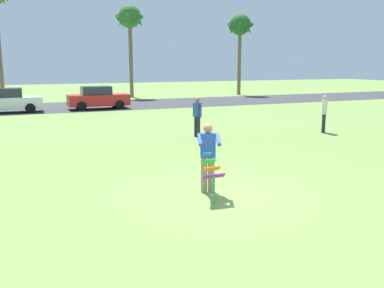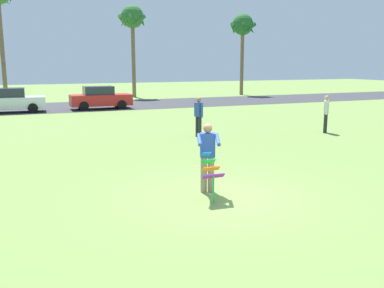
# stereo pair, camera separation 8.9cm
# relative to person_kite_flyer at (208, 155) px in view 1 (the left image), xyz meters

# --- Properties ---
(ground_plane) EXTENTS (120.00, 120.00, 0.00)m
(ground_plane) POSITION_rel_person_kite_flyer_xyz_m (0.20, -0.44, -0.95)
(ground_plane) COLOR olive
(road_strip) EXTENTS (120.00, 8.00, 0.01)m
(road_strip) POSITION_rel_person_kite_flyer_xyz_m (0.20, 23.04, -0.95)
(road_strip) COLOR #38383D
(road_strip) RESTS_ON ground
(person_kite_flyer) EXTENTS (0.70, 0.76, 1.73)m
(person_kite_flyer) POSITION_rel_person_kite_flyer_xyz_m (0.00, 0.00, 0.00)
(person_kite_flyer) COLOR gray
(person_kite_flyer) RESTS_ON ground
(kite_held) EXTENTS (0.52, 0.65, 1.12)m
(kite_held) POSITION_rel_person_kite_flyer_xyz_m (-0.21, -0.65, -0.20)
(kite_held) COLOR blue
(kite_held) RESTS_ON ground
(parked_car_white) EXTENTS (4.26, 1.96, 1.60)m
(parked_car_white) POSITION_rel_person_kite_flyer_xyz_m (-4.69, 20.64, -0.18)
(parked_car_white) COLOR white
(parked_car_white) RESTS_ON ground
(parked_car_red) EXTENTS (4.20, 1.84, 1.60)m
(parked_car_red) POSITION_rel_person_kite_flyer_xyz_m (1.14, 20.64, -0.18)
(parked_car_red) COLOR red
(parked_car_red) RESTS_ON ground
(palm_tree_centre_far) EXTENTS (2.58, 2.71, 8.48)m
(palm_tree_centre_far) POSITION_rel_person_kite_flyer_xyz_m (6.09, 30.11, 6.12)
(palm_tree_centre_far) COLOR brown
(palm_tree_centre_far) RESTS_ON ground
(palm_tree_far_left) EXTENTS (2.58, 2.71, 8.05)m
(palm_tree_far_left) POSITION_rel_person_kite_flyer_xyz_m (17.07, 28.89, 5.72)
(palm_tree_far_left) COLOR brown
(palm_tree_far_left) RESTS_ON ground
(person_walker_near) EXTENTS (0.40, 0.47, 1.73)m
(person_walker_near) POSITION_rel_person_kite_flyer_xyz_m (8.88, 6.23, -0.02)
(person_walker_near) COLOR #26262B
(person_walker_near) RESTS_ON ground
(person_walker_far) EXTENTS (0.29, 0.56, 1.73)m
(person_walker_far) POSITION_rel_person_kite_flyer_xyz_m (2.99, 7.47, -0.02)
(person_walker_far) COLOR #26262B
(person_walker_far) RESTS_ON ground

